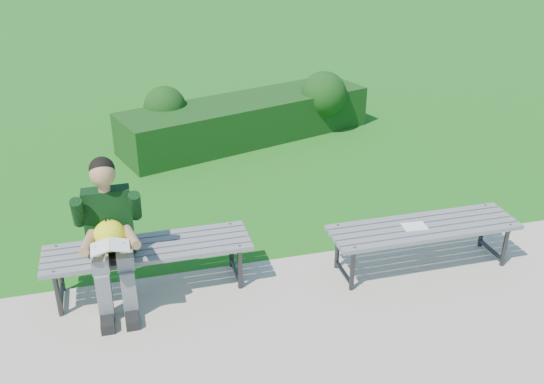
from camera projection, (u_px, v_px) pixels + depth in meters
ground at (288, 259)px, 6.00m from camera, size 80.00×80.00×0.00m
walkway at (355, 380)px, 4.48m from camera, size 30.00×3.50×0.02m
hedge at (251, 115)px, 8.89m from camera, size 3.87×2.03×0.92m
bench_left at (148, 252)px, 5.33m from camera, size 1.80×0.50×0.46m
bench_right at (424, 230)px, 5.67m from camera, size 1.80×0.50×0.46m
seated_boy at (110, 232)px, 5.05m from camera, size 0.56×0.76×1.31m
paper_sheet at (414, 226)px, 5.63m from camera, size 0.23×0.18×0.01m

